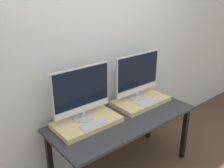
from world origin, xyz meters
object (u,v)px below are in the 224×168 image
object	(u,v)px
monitor_left	(82,92)
monitor_right	(138,75)
keyboard_right	(148,102)
keyboard_left	(94,124)

from	to	relation	value
monitor_left	monitor_right	xyz separation A→B (m)	(0.76, 0.00, 0.00)
monitor_left	monitor_right	distance (m)	0.76
monitor_left	keyboard_right	distance (m)	0.83
monitor_left	keyboard_left	size ratio (longest dim) A/B	2.28
keyboard_left	keyboard_right	xyz separation A→B (m)	(0.76, 0.00, 0.00)
monitor_right	keyboard_right	bearing A→B (deg)	-90.00
keyboard_left	monitor_right	xyz separation A→B (m)	(0.76, 0.19, 0.27)
keyboard_left	monitor_right	distance (m)	0.83
monitor_left	monitor_right	size ratio (longest dim) A/B	1.00
keyboard_left	keyboard_right	distance (m)	0.76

